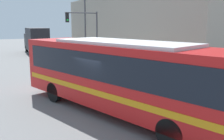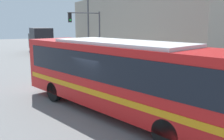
{
  "view_description": "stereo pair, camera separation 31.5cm",
  "coord_description": "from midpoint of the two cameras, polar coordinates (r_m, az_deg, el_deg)",
  "views": [
    {
      "loc": [
        -4.48,
        -10.0,
        3.94
      ],
      "look_at": [
        1.55,
        2.28,
        1.39
      ],
      "focal_mm": 40.0,
      "sensor_mm": 36.0,
      "label": 1
    },
    {
      "loc": [
        -4.2,
        -10.13,
        3.94
      ],
      "look_at": [
        1.55,
        2.28,
        1.39
      ],
      "focal_mm": 40.0,
      "sensor_mm": 36.0,
      "label": 2
    }
  ],
  "objects": [
    {
      "name": "delivery_truck",
      "position": [
        35.26,
        -15.87,
        6.7
      ],
      "size": [
        2.31,
        7.01,
        3.39
      ],
      "color": "black",
      "rests_on": "ground_plane"
    },
    {
      "name": "ground_plane",
      "position": [
        11.65,
        -1.45,
        -9.22
      ],
      "size": [
        120.0,
        120.0,
        0.0
      ],
      "primitive_type": "plane",
      "color": "slate"
    },
    {
      "name": "parking_meter",
      "position": [
        23.02,
        -0.42,
        3.15
      ],
      "size": [
        0.14,
        0.14,
        1.18
      ],
      "color": "#47474C",
      "rests_on": "sidewalk"
    },
    {
      "name": "building_facade",
      "position": [
        28.61,
        5.8,
        9.76
      ],
      "size": [
        6.0,
        27.14,
        7.14
      ],
      "color": "#9E9384",
      "rests_on": "ground_plane"
    },
    {
      "name": "fire_hydrant",
      "position": [
        16.9,
        9.72,
        -1.28
      ],
      "size": [
        0.25,
        0.34,
        0.71
      ],
      "color": "red",
      "rests_on": "sidewalk"
    },
    {
      "name": "sidewalk",
      "position": [
        31.98,
        -6.09,
        3.56
      ],
      "size": [
        2.71,
        70.0,
        0.17
      ],
      "color": "#B7B2A8",
      "rests_on": "ground_plane"
    },
    {
      "name": "traffic_light_pole",
      "position": [
        24.78,
        -5.04,
        9.68
      ],
      "size": [
        3.28,
        0.35,
        4.94
      ],
      "color": "#47474C",
      "rests_on": "sidewalk"
    },
    {
      "name": "street_lamp",
      "position": [
        28.52,
        -5.65,
        11.6
      ],
      "size": [
        2.18,
        0.28,
        7.37
      ],
      "color": "#47474C",
      "rests_on": "sidewalk"
    },
    {
      "name": "pedestrian_near_corner",
      "position": [
        22.46,
        3.1,
        2.91
      ],
      "size": [
        0.34,
        0.34,
        1.57
      ],
      "color": "#47382D",
      "rests_on": "sidewalk"
    },
    {
      "name": "city_bus",
      "position": [
        10.75,
        2.71,
        -0.58
      ],
      "size": [
        6.19,
        11.92,
        3.22
      ],
      "rotation": [
        0.0,
        0.0,
        0.33
      ],
      "color": "red",
      "rests_on": "ground_plane"
    }
  ]
}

